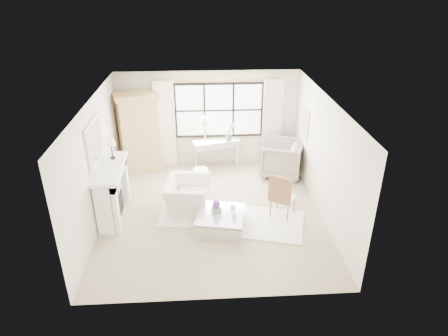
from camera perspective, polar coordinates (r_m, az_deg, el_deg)
The scene contains 32 objects.
floor at distance 9.41m, azimuth -1.66°, elevation -6.36°, with size 5.50×5.50×0.00m, color tan.
ceiling at distance 8.27m, azimuth -1.90°, elevation 9.60°, with size 5.50×5.50×0.00m, color white.
wall_back at distance 11.30m, azimuth -2.26°, elevation 7.04°, with size 5.00×5.00×0.00m, color beige.
wall_front at distance 6.37m, azimuth -0.90°, elevation -9.46°, with size 5.00×5.00×0.00m, color beige.
wall_left at distance 9.04m, azimuth -17.81°, elevation 0.63°, with size 5.50×5.50×0.00m, color beige.
wall_right at distance 9.16m, azimuth 14.06°, elevation 1.49°, with size 5.50×5.50×0.00m, color silver.
window_pane at distance 11.21m, azimuth -0.73°, elevation 8.25°, with size 2.40×0.02×1.50m, color silver.
window_frame at distance 11.20m, azimuth -0.73°, elevation 8.23°, with size 2.50×0.04×1.50m, color black, non-canonical shape.
curtain_rod at distance 10.91m, azimuth -0.74°, elevation 12.50°, with size 0.04×0.04×3.30m, color #B68B3F.
curtain_left at distance 11.28m, azimuth -8.37°, elevation 6.13°, with size 0.55×0.10×2.47m, color white.
curtain_right at distance 11.42m, azimuth 6.89°, elevation 6.47°, with size 0.55×0.10×2.47m, color beige.
fireplace at distance 9.30m, azimuth -15.88°, elevation -3.23°, with size 0.58×1.66×1.26m.
mirror_frame at distance 8.84m, azimuth -18.06°, elevation 3.50°, with size 0.05×1.15×0.95m, color white.
mirror_glass at distance 8.83m, azimuth -17.87°, elevation 3.51°, with size 0.02×1.00×0.80m, color silver.
art_frame at distance 10.59m, azimuth 11.45°, elevation 6.33°, with size 0.04×0.62×0.82m, color silver.
art_canvas at distance 10.58m, azimuth 11.34°, elevation 6.33°, with size 0.01×0.52×0.72m, color tan.
mantel_lamp at distance 9.25m, azimuth -15.88°, elevation 3.55°, with size 0.22×0.22×0.51m.
armoire at distance 11.12m, azimuth -12.08°, elevation 4.97°, with size 1.29×1.05×2.24m.
console_table at distance 11.41m, azimuth -1.09°, elevation 2.13°, with size 1.37×0.79×0.80m.
console_lamp at distance 11.03m, azimuth -2.78°, elevation 6.58°, with size 0.28×0.28×0.69m.
orchid_plant at distance 11.17m, azimuth 0.84°, elevation 5.21°, with size 0.28×0.22×0.51m, color #546E49.
side_table at distance 10.34m, azimuth -3.33°, elevation -1.05°, with size 0.40×0.40×0.51m.
rug_left at distance 9.36m, azimuth -4.16°, elevation -6.52°, with size 1.62×1.14×0.03m, color silver.
rug_right at distance 9.04m, azimuth 5.73°, elevation -7.86°, with size 1.72×1.29×0.03m, color white.
club_armchair at distance 9.41m, azimuth -5.30°, elevation -3.89°, with size 1.11×0.97×0.72m, color silver.
wingback_chair at distance 11.00m, azimuth 8.22°, elevation 1.37°, with size 1.04×1.07×0.98m, color gray.
french_chair at distance 9.21m, azimuth 8.31°, elevation -5.17°, with size 0.67×0.67×1.08m.
coffee_table at distance 8.77m, azimuth -0.43°, elevation -7.62°, with size 1.18×1.18×0.38m.
planter_box at distance 8.66m, azimuth -1.10°, elevation -6.01°, with size 0.17×0.17×0.13m, color gray.
planter_flowers at distance 8.58m, azimuth -1.11°, elevation -5.17°, with size 0.17×0.17×0.17m, color #572D71.
pillar_candle at distance 8.51m, azimuth 1.49°, elevation -6.71°, with size 0.09×0.09×0.12m, color white.
coffee_vase at distance 8.78m, azimuth 1.30°, elevation -5.51°, with size 0.13×0.13×0.14m, color silver.
Camera 1 is at (-0.22, -7.92, 5.07)m, focal length 32.00 mm.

